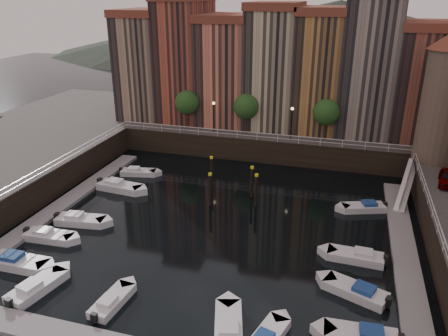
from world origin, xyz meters
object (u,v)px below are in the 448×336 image
(mooring_pilings, at_px, (232,183))
(car_a, at_px, (448,179))
(boat_left_0, at_px, (18,262))
(corner_tower, at_px, (445,95))
(gangway, at_px, (407,182))
(boat_left_1, at_px, (48,236))
(boat_left_2, at_px, (80,220))

(mooring_pilings, relative_size, car_a, 1.53)
(mooring_pilings, xyz_separation_m, boat_left_0, (-12.83, -16.69, -1.26))
(corner_tower, xyz_separation_m, gangway, (-2.90, -4.50, -8.28))
(corner_tower, xyz_separation_m, mooring_pilings, (-20.26, -9.22, -8.54))
(boat_left_0, xyz_separation_m, boat_left_1, (-0.34, 4.12, -0.03))
(mooring_pilings, bearing_deg, boat_left_2, -142.58)
(gangway, bearing_deg, boat_left_2, -154.58)
(boat_left_1, bearing_deg, boat_left_2, 69.92)
(boat_left_2, bearing_deg, boat_left_0, -102.89)
(gangway, xyz_separation_m, boat_left_2, (-29.53, -14.04, -1.54))
(mooring_pilings, xyz_separation_m, boat_left_2, (-12.17, -9.31, -1.28))
(boat_left_1, bearing_deg, car_a, 20.93)
(boat_left_0, bearing_deg, gangway, 34.73)
(boat_left_2, bearing_deg, mooring_pilings, 29.65)
(corner_tower, relative_size, boat_left_2, 2.79)
(gangway, relative_size, boat_left_2, 1.68)
(corner_tower, distance_m, boat_left_1, 41.10)
(mooring_pilings, height_order, boat_left_0, mooring_pilings)
(corner_tower, relative_size, car_a, 3.43)
(gangway, xyz_separation_m, boat_left_1, (-30.53, -17.29, -1.56))
(car_a, bearing_deg, boat_left_0, -141.66)
(corner_tower, bearing_deg, car_a, -87.48)
(gangway, bearing_deg, boat_left_1, -150.48)
(mooring_pilings, bearing_deg, car_a, 6.67)
(gangway, relative_size, mooring_pilings, 1.35)
(gangway, bearing_deg, car_a, -35.91)
(corner_tower, height_order, gangway, corner_tower)
(boat_left_0, bearing_deg, corner_tower, 37.45)
(boat_left_1, bearing_deg, corner_tower, 30.09)
(corner_tower, bearing_deg, boat_left_2, -150.25)
(corner_tower, bearing_deg, boat_left_0, -141.94)
(boat_left_0, bearing_deg, mooring_pilings, 51.84)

